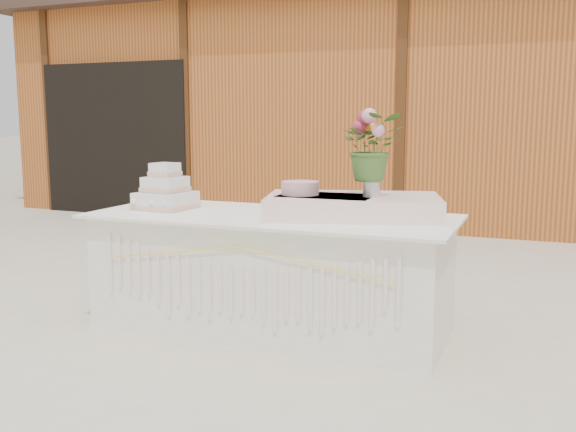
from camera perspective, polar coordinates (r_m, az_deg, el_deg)
The scene contains 9 objects.
ground at distance 4.39m, azimuth -1.48°, elevation -9.89°, with size 80.00×80.00×0.00m, color beige.
barn at distance 9.96m, azimuth 12.38°, elevation 10.03°, with size 12.60×4.60×3.30m.
cake_table at distance 4.27m, azimuth -1.52°, elevation -4.98°, with size 2.40×1.00×0.77m.
wedding_cake at distance 4.56m, azimuth -10.83°, elevation 2.00°, with size 0.38×0.38×0.32m.
pink_cake_stand at distance 4.15m, azimuth 1.08°, elevation 1.73°, with size 0.31×0.31×0.22m.
satin_runner at distance 4.13m, azimuth 5.80°, elevation 0.87°, with size 1.09×0.63×0.14m, color #FFD3CD.
flower_vase at distance 4.06m, azimuth 7.44°, elevation 2.75°, with size 0.11×0.11×0.15m, color silver.
bouquet at distance 4.04m, azimuth 7.52°, elevation 6.80°, with size 0.38×0.33×0.43m, color #3C6227.
loose_flowers at distance 4.79m, azimuth -11.28°, elevation 1.09°, with size 0.15×0.35×0.02m, color pink, non-canonical shape.
Camera 1 is at (1.65, -3.82, 1.39)m, focal length 40.00 mm.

